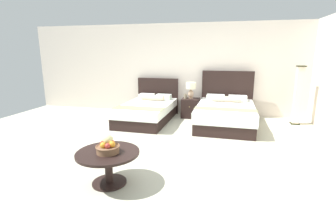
% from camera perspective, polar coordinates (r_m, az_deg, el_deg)
% --- Properties ---
extents(ground_plane, '(10.22, 9.59, 0.02)m').
position_cam_1_polar(ground_plane, '(4.83, 0.55, -8.78)').
color(ground_plane, '#BBB8A1').
extents(wall_back, '(10.22, 0.12, 2.64)m').
position_cam_1_polar(wall_back, '(7.46, 5.51, 9.35)').
color(wall_back, silver).
rests_on(wall_back, ground).
extents(bed_near_window, '(1.29, 2.15, 1.06)m').
position_cam_1_polar(bed_near_window, '(6.68, -4.70, -0.15)').
color(bed_near_window, black).
rests_on(bed_near_window, ground).
extents(bed_near_corner, '(1.46, 2.10, 1.31)m').
position_cam_1_polar(bed_near_corner, '(6.39, 13.11, -0.75)').
color(bed_near_corner, black).
rests_on(bed_near_corner, ground).
extents(nightstand, '(0.49, 0.49, 0.54)m').
position_cam_1_polar(nightstand, '(7.04, 5.22, 0.49)').
color(nightstand, black).
rests_on(nightstand, ground).
extents(table_lamp, '(0.28, 0.28, 0.46)m').
position_cam_1_polar(table_lamp, '(6.96, 5.33, 5.05)').
color(table_lamp, tan).
rests_on(table_lamp, nightstand).
extents(vase, '(0.09, 0.09, 0.13)m').
position_cam_1_polar(vase, '(6.95, 4.04, 3.20)').
color(vase, gray).
rests_on(vase, nightstand).
extents(coffee_table, '(0.86, 0.86, 0.47)m').
position_cam_1_polar(coffee_table, '(3.54, -13.66, -11.09)').
color(coffee_table, black).
rests_on(coffee_table, ground).
extents(fruit_bowl, '(0.32, 0.32, 0.23)m').
position_cam_1_polar(fruit_bowl, '(3.45, -13.77, -8.12)').
color(fruit_bowl, brown).
rests_on(fruit_bowl, coffee_table).
extents(floor_lamp_corner, '(0.20, 0.20, 1.49)m').
position_cam_1_polar(floor_lamp_corner, '(7.04, 27.84, 2.97)').
color(floor_lamp_corner, black).
rests_on(floor_lamp_corner, ground).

